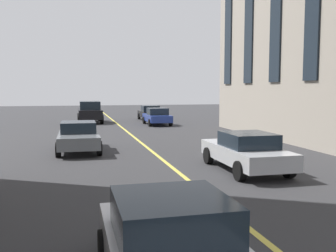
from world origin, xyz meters
The scene contains 7 objects.
lane_centre_line centered at (20.00, 0.00, 0.00)m, with size 80.00×0.16×0.01m.
car_silver_near centered at (19.46, -2.41, 0.70)m, with size 4.40×1.95×1.37m.
car_black_oncoming centered at (42.81, -3.47, 0.70)m, with size 3.90×1.89×1.40m.
car_blue_mid centered at (37.70, -3.09, 0.70)m, with size 3.90×1.89×1.40m.
car_black_trailing centered at (41.32, 2.20, 0.97)m, with size 4.70×2.14×1.88m.
car_grey_far centered at (25.36, 3.32, 0.70)m, with size 4.40×1.95×1.37m.
car_white_parked_b centered at (11.95, 2.18, 0.70)m, with size 3.90×1.89×1.40m.
Camera 1 is at (7.16, 3.43, 2.85)m, focal length 40.70 mm.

